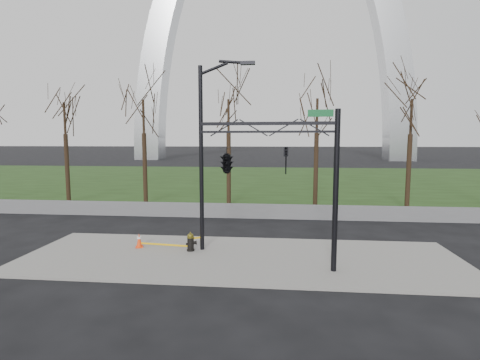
# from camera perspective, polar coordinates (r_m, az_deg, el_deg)

# --- Properties ---
(ground) EXTENTS (500.00, 500.00, 0.00)m
(ground) POSITION_cam_1_polar(r_m,az_deg,el_deg) (15.64, -0.02, -12.06)
(ground) COLOR black
(ground) RESTS_ON ground
(sidewalk) EXTENTS (18.00, 6.00, 0.10)m
(sidewalk) POSITION_cam_1_polar(r_m,az_deg,el_deg) (15.62, -0.02, -11.89)
(sidewalk) COLOR gray
(sidewalk) RESTS_ON ground
(grass_strip) EXTENTS (120.00, 40.00, 0.06)m
(grass_strip) POSITION_cam_1_polar(r_m,az_deg,el_deg) (45.06, 3.76, 0.02)
(grass_strip) COLOR #203513
(grass_strip) RESTS_ON ground
(guardrail) EXTENTS (60.00, 0.30, 0.90)m
(guardrail) POSITION_cam_1_polar(r_m,az_deg,el_deg) (23.26, 1.94, -4.82)
(guardrail) COLOR #59595B
(guardrail) RESTS_ON ground
(gateway_arch) EXTENTS (66.00, 6.00, 65.00)m
(gateway_arch) POSITION_cam_1_polar(r_m,az_deg,el_deg) (93.93, 4.92, 23.31)
(gateway_arch) COLOR silver
(gateway_arch) RESTS_ON ground
(tree_row) EXTENTS (41.95, 4.00, 8.69)m
(tree_row) POSITION_cam_1_polar(r_m,az_deg,el_deg) (27.01, -1.79, 5.04)
(tree_row) COLOR black
(tree_row) RESTS_ON ground
(fire_hydrant) EXTENTS (0.51, 0.35, 0.82)m
(fire_hydrant) POSITION_cam_1_polar(r_m,az_deg,el_deg) (16.41, -7.60, -9.49)
(fire_hydrant) COLOR black
(fire_hydrant) RESTS_ON sidewalk
(traffic_cone) EXTENTS (0.42, 0.42, 0.63)m
(traffic_cone) POSITION_cam_1_polar(r_m,az_deg,el_deg) (17.37, -15.29, -8.98)
(traffic_cone) COLOR #FF3E0D
(traffic_cone) RESTS_ON sidewalk
(street_light) EXTENTS (2.39, 0.26, 8.21)m
(street_light) POSITION_cam_1_polar(r_m,az_deg,el_deg) (15.91, -5.22, 5.43)
(street_light) COLOR black
(street_light) RESTS_ON ground
(traffic_signal_mast) EXTENTS (5.09, 2.51, 6.00)m
(traffic_signal_mast) POSITION_cam_1_polar(r_m,az_deg,el_deg) (13.72, 1.08, 3.04)
(traffic_signal_mast) COLOR black
(traffic_signal_mast) RESTS_ON ground
(caution_tape) EXTENTS (2.88, 0.28, 0.42)m
(caution_tape) POSITION_cam_1_polar(r_m,az_deg,el_deg) (16.80, -10.72, -9.59)
(caution_tape) COLOR #F1B60C
(caution_tape) RESTS_ON ground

